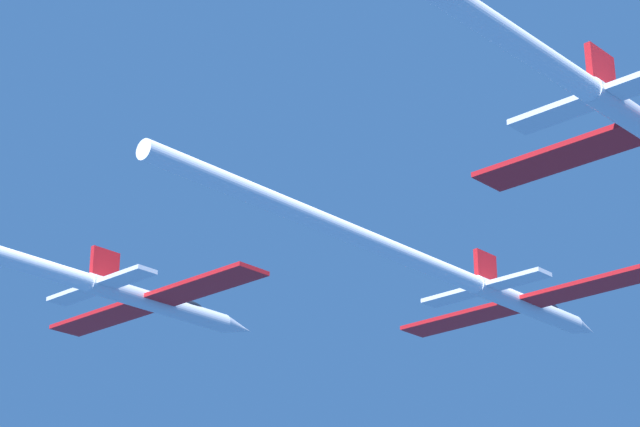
% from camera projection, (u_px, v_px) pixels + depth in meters
% --- Properties ---
extents(jet_lead, '(19.04, 41.87, 3.15)m').
position_uv_depth(jet_lead, '(445.00, 271.00, 78.59)').
color(jet_lead, white).
extents(jet_left_wing, '(19.04, 48.37, 3.15)m').
position_uv_depth(jet_left_wing, '(7.00, 257.00, 75.03)').
color(jet_left_wing, white).
extents(jet_right_wing, '(19.04, 41.87, 3.15)m').
position_uv_depth(jet_right_wing, '(549.00, 63.00, 54.55)').
color(jet_right_wing, white).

